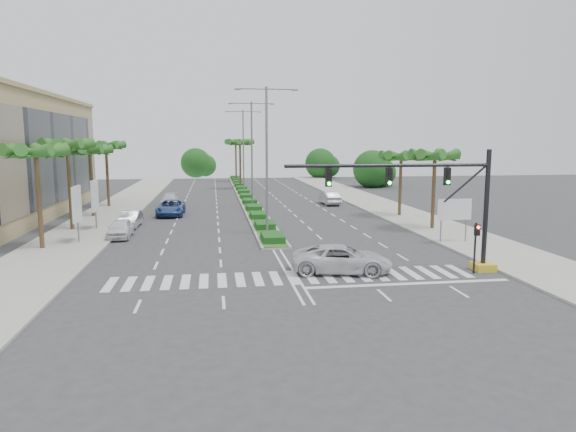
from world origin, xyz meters
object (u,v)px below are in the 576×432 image
(car_parked_a, at_px, (120,229))
(car_right, at_px, (329,198))
(car_parked_c, at_px, (171,208))
(car_parked_d, at_px, (170,200))
(car_crossing, at_px, (342,259))
(car_parked_b, at_px, (130,219))

(car_parked_a, relative_size, car_right, 0.91)
(car_parked_a, height_order, car_right, car_right)
(car_parked_a, distance_m, car_parked_c, 12.52)
(car_parked_d, relative_size, car_crossing, 0.80)
(car_crossing, bearing_deg, car_parked_d, 31.94)
(car_parked_b, height_order, car_right, car_right)
(car_parked_c, bearing_deg, car_parked_b, -112.39)
(car_crossing, relative_size, car_right, 1.22)
(car_crossing, xyz_separation_m, car_right, (6.62, 32.14, -0.02))
(car_parked_d, height_order, car_right, car_right)
(car_right, bearing_deg, car_parked_a, 39.67)
(car_parked_c, distance_m, car_crossing, 27.99)
(car_parked_c, bearing_deg, car_right, 21.18)
(car_parked_b, bearing_deg, car_crossing, -49.08)
(car_parked_d, bearing_deg, car_crossing, -70.06)
(car_parked_c, xyz_separation_m, car_crossing, (11.80, -25.38, 0.01))
(car_crossing, height_order, car_right, car_crossing)
(car_parked_c, bearing_deg, car_parked_a, -102.91)
(car_parked_a, bearing_deg, car_right, 40.44)
(car_parked_c, bearing_deg, car_crossing, -64.02)
(car_parked_c, height_order, car_parked_d, car_parked_c)
(car_parked_d, height_order, car_crossing, car_crossing)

